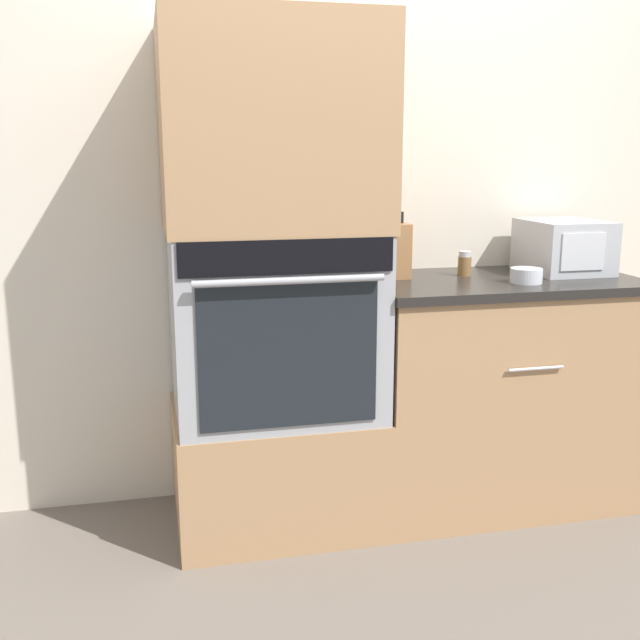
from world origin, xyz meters
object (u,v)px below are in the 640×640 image
at_px(knife_block, 395,250).
at_px(condiment_jar_mid, 375,265).
at_px(microwave, 564,246).
at_px(wall_oven, 274,322).
at_px(bowl, 526,276).
at_px(condiment_jar_near, 464,264).

relative_size(knife_block, condiment_jar_mid, 3.34).
height_order(microwave, knife_block, knife_block).
bearing_deg(wall_oven, knife_block, 12.02).
relative_size(bowl, condiment_jar_near, 1.23).
distance_m(microwave, condiment_jar_mid, 0.79).
bearing_deg(knife_block, microwave, -2.20).
xyz_separation_m(wall_oven, condiment_jar_mid, (0.46, 0.22, 0.17)).
bearing_deg(condiment_jar_mid, condiment_jar_near, -21.42).
bearing_deg(condiment_jar_mid, knife_block, -67.62).
relative_size(wall_oven, bowl, 6.16).
height_order(bowl, condiment_jar_near, condiment_jar_near).
bearing_deg(condiment_jar_near, microwave, -0.93).
bearing_deg(microwave, condiment_jar_mid, 169.79).
bearing_deg(bowl, knife_block, 152.74).
bearing_deg(wall_oven, bowl, -7.44).
distance_m(microwave, bowl, 0.35).
relative_size(wall_oven, condiment_jar_mid, 9.62).
xyz_separation_m(knife_block, condiment_jar_mid, (-0.05, 0.11, -0.07)).
height_order(wall_oven, microwave, microwave).
xyz_separation_m(wall_oven, bowl, (0.96, -0.13, 0.16)).
bearing_deg(microwave, condiment_jar_near, 179.07).
bearing_deg(microwave, bowl, -143.28).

